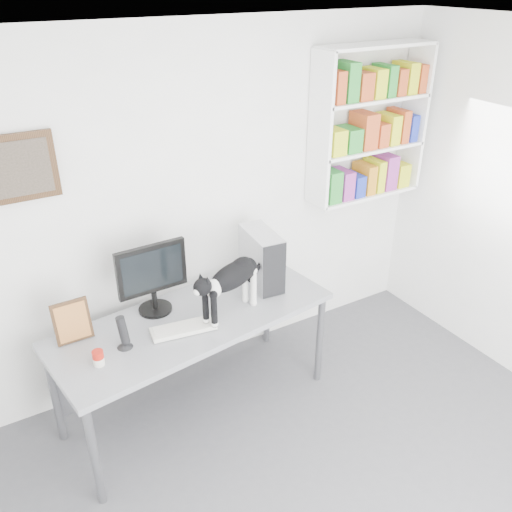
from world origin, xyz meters
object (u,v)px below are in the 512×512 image
at_px(pc_tower, 261,258).
at_px(speaker, 123,332).
at_px(monitor, 152,278).
at_px(soup_can, 98,358).
at_px(cat, 232,289).
at_px(desk, 196,363).
at_px(leaning_print, 72,321).
at_px(bookshelf, 369,124).
at_px(keyboard, 183,328).

height_order(pc_tower, speaker, pc_tower).
height_order(monitor, soup_can, monitor).
height_order(monitor, cat, monitor).
distance_m(desk, leaning_print, 0.97).
bearing_deg(cat, speaker, 158.16).
distance_m(monitor, pc_tower, 0.84).
bearing_deg(desk, pc_tower, 5.78).
bearing_deg(bookshelf, cat, -162.24).
relative_size(monitor, pc_tower, 1.22).
relative_size(leaning_print, soup_can, 2.85).
bearing_deg(pc_tower, leaning_print, -174.54).
distance_m(bookshelf, leaning_print, 2.74).
bearing_deg(pc_tower, keyboard, -155.35).
height_order(leaning_print, cat, cat).
bearing_deg(keyboard, monitor, 110.85).
bearing_deg(monitor, bookshelf, 3.55).
bearing_deg(leaning_print, soup_can, -80.42).
bearing_deg(pc_tower, desk, -160.97).
relative_size(leaning_print, cat, 0.44).
distance_m(desk, soup_can, 0.87).
relative_size(bookshelf, monitor, 2.36).
height_order(bookshelf, speaker, bookshelf).
bearing_deg(keyboard, soup_can, -164.99).
relative_size(pc_tower, cat, 0.65).
bearing_deg(monitor, pc_tower, -5.55).
relative_size(monitor, speaker, 2.24).
bearing_deg(leaning_print, desk, -12.20).
xyz_separation_m(bookshelf, cat, (-1.56, -0.50, -0.82)).
distance_m(desk, cat, 0.67).
bearing_deg(speaker, leaning_print, 104.25).
relative_size(monitor, leaning_print, 1.81).
relative_size(keyboard, leaning_print, 1.47).
relative_size(desk, pc_tower, 4.59).
xyz_separation_m(pc_tower, leaning_print, (-1.42, 0.01, -0.07)).
bearing_deg(monitor, speaker, -138.67).
bearing_deg(keyboard, speaker, -174.79).
xyz_separation_m(bookshelf, monitor, (-2.00, -0.18, -0.76)).
bearing_deg(keyboard, leaning_print, 165.92).
relative_size(bookshelf, pc_tower, 2.88).
bearing_deg(pc_tower, soup_can, -160.62).
height_order(pc_tower, soup_can, pc_tower).
height_order(bookshelf, monitor, bookshelf).
distance_m(keyboard, speaker, 0.41).
height_order(bookshelf, cat, bookshelf).
xyz_separation_m(keyboard, speaker, (-0.39, 0.02, 0.10)).
bearing_deg(soup_can, desk, 14.03).
height_order(speaker, leaning_print, leaning_print).
height_order(speaker, cat, cat).
height_order(desk, speaker, speaker).
relative_size(bookshelf, soup_can, 12.16).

